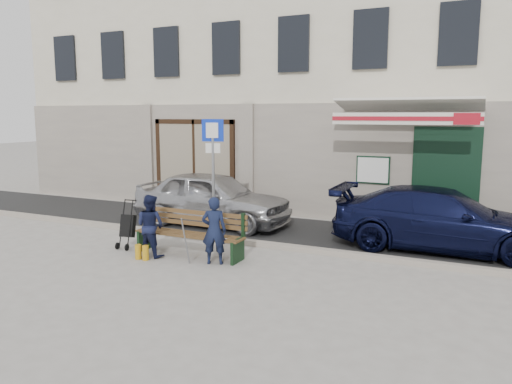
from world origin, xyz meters
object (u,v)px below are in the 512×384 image
Objects in this scene: bench at (188,234)px; woman at (150,226)px; parking_sign at (213,158)px; stroller at (128,227)px; car_navy at (442,219)px; man at (214,230)px; car_silver at (212,198)px.

woman is at bearing -149.80° from bench.
parking_sign reaches higher than bench.
car_navy is at bearing 13.46° from stroller.
car_navy reaches higher than stroller.
car_navy is at bearing -2.65° from parking_sign.
woman is at bearing -18.12° from man.
car_silver is 1.75× the size of bench.
stroller is (-1.19, -1.69, -1.41)m from parking_sign.
woman is (-0.65, -0.38, 0.19)m from bench.
bench is at bearing -41.72° from man.
car_navy is at bearing -164.55° from man.
bench is 1.87× the size of woman.
car_navy is 6.17m from woman.
car_silver is 3.50m from man.
parking_sign reaches higher than man.
bench is (0.99, -2.72, -0.26)m from car_silver.
woman is (-0.34, -2.01, -1.24)m from parking_sign.
car_silver is 5.69m from car_navy.
car_silver is 2.85m from stroller.
man is at bearing -74.35° from parking_sign.
car_silver reaches higher than car_navy.
parking_sign is at bearing 44.57° from stroller.
car_silver is at bearing 69.14° from stroller.
man reaches higher than woman.
man is 2.32m from stroller.
bench is (-4.70, -2.67, -0.21)m from car_navy.
parking_sign is 2.18m from bench.
parking_sign is at bearing -81.63° from man.
car_silver is 3.27× the size of woman.
car_navy is at bearing -90.27° from car_silver.
car_silver reaches higher than man.
parking_sign is at bearing 100.74° from car_navy.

